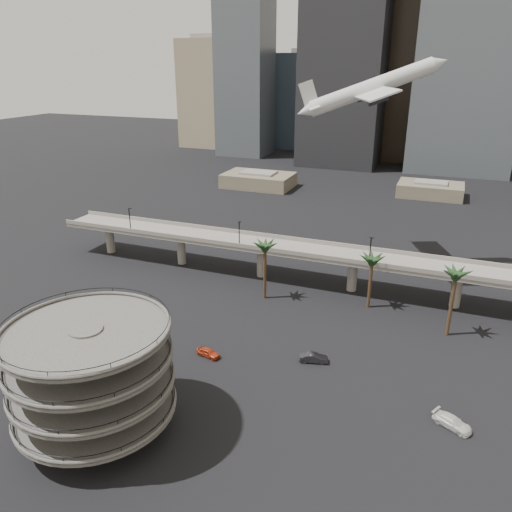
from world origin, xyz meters
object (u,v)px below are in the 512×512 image
at_px(car_c, 452,422).
at_px(airborne_jet, 371,88).
at_px(car_b, 314,358).
at_px(car_a, 208,353).
at_px(parking_ramp, 92,370).
at_px(overpass, 306,254).

bearing_deg(car_c, airborne_jet, 50.65).
bearing_deg(car_b, car_a, 91.19).
distance_m(parking_ramp, car_a, 24.95).
height_order(parking_ramp, car_b, parking_ramp).
distance_m(parking_ramp, car_c, 51.10).
bearing_deg(airborne_jet, car_c, -89.80).
height_order(airborne_jet, car_b, airborne_jet).
bearing_deg(parking_ramp, car_c, 22.08).
xyz_separation_m(car_a, car_c, (40.63, -3.56, 0.06)).
bearing_deg(car_b, parking_ramp, 124.32).
xyz_separation_m(overpass, airborne_jet, (9.21, 15.45, 35.65)).
distance_m(airborne_jet, car_b, 63.04).
distance_m(airborne_jet, car_c, 73.88).
xyz_separation_m(airborne_jet, car_a, (-16.24, -51.98, -42.23)).
relative_size(airborne_jet, car_c, 5.85).
bearing_deg(parking_ramp, airborne_jet, 73.39).
bearing_deg(airborne_jet, car_a, -130.86).
bearing_deg(overpass, airborne_jet, 59.19).
bearing_deg(overpass, car_b, -71.03).
bearing_deg(parking_ramp, overpass, 77.57).
xyz_separation_m(car_a, car_b, (17.81, 5.15, 0.06)).
bearing_deg(overpass, parking_ramp, -102.43).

